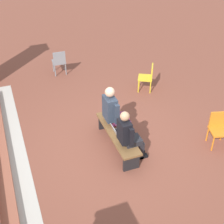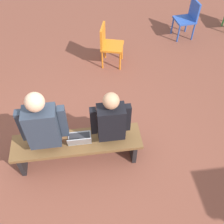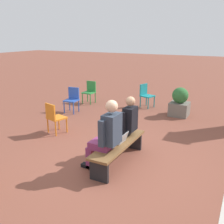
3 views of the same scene
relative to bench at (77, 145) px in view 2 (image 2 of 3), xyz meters
The scene contains 7 objects.
ground_plane 0.36m from the bench, 45.22° to the left, with size 60.00×60.00×0.00m, color brown.
bench is the anchor object (origin of this frame).
person_student 0.60m from the bench, behind, with size 0.53×0.67×1.32m.
person_adult 0.56m from the bench, 10.75° to the right, with size 0.60×0.76×1.44m.
laptop 0.15m from the bench, 164.34° to the left, with size 0.32×0.29×0.21m.
plastic_chair_near_bench_right 4.04m from the bench, 130.71° to the right, with size 0.46×0.46×0.84m.
plastic_chair_mid_courtyard 2.39m from the bench, 107.78° to the right, with size 0.52×0.52×0.84m.
Camera 2 is at (-0.22, 2.15, 3.42)m, focal length 42.00 mm.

